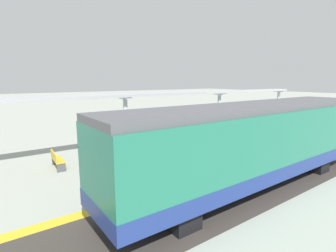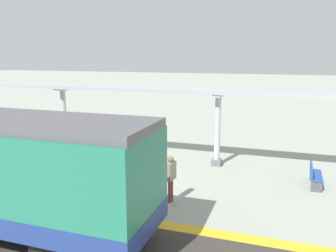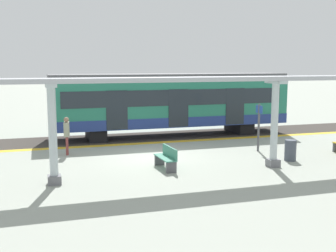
{
  "view_description": "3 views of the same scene",
  "coord_description": "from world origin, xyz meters",
  "px_view_note": "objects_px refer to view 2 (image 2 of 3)",
  "views": [
    {
      "loc": [
        -11.32,
        11.23,
        4.4
      ],
      "look_at": [
        0.96,
        2.39,
        1.7
      ],
      "focal_mm": 27.45,
      "sensor_mm": 36.0,
      "label": 1
    },
    {
      "loc": [
        -12.4,
        -7.07,
        5.09
      ],
      "look_at": [
        1.15,
        -2.45,
        2.15
      ],
      "focal_mm": 36.77,
      "sensor_mm": 36.0,
      "label": 2
    },
    {
      "loc": [
        17.44,
        -4.65,
        4.02
      ],
      "look_at": [
        1.11,
        0.4,
        1.51
      ],
      "focal_mm": 45.33,
      "sensor_mm": 36.0,
      "label": 3
    }
  ],
  "objects_px": {
    "canopy_pillar_second": "(217,130)",
    "platform_info_sign": "(11,137)",
    "trash_bin": "(38,144)",
    "passenger_waiting_near_edge": "(171,173)",
    "canopy_pillar_third": "(64,119)",
    "bench_near_end": "(314,175)",
    "bench_mid_platform": "(126,153)"
  },
  "relations": [
    {
      "from": "bench_near_end",
      "to": "passenger_waiting_near_edge",
      "type": "bearing_deg",
      "value": 124.27
    },
    {
      "from": "canopy_pillar_second",
      "to": "bench_near_end",
      "type": "relative_size",
      "value": 2.25
    },
    {
      "from": "canopy_pillar_third",
      "to": "passenger_waiting_near_edge",
      "type": "bearing_deg",
      "value": -121.36
    },
    {
      "from": "canopy_pillar_second",
      "to": "canopy_pillar_third",
      "type": "xyz_separation_m",
      "value": [
        0.0,
        8.35,
        0.0
      ]
    },
    {
      "from": "canopy_pillar_third",
      "to": "bench_near_end",
      "type": "xyz_separation_m",
      "value": [
        -1.29,
        -12.52,
        -1.28
      ]
    },
    {
      "from": "bench_near_end",
      "to": "passenger_waiting_near_edge",
      "type": "height_order",
      "value": "passenger_waiting_near_edge"
    },
    {
      "from": "canopy_pillar_second",
      "to": "trash_bin",
      "type": "xyz_separation_m",
      "value": [
        -0.72,
        9.6,
        -1.29
      ]
    },
    {
      "from": "passenger_waiting_near_edge",
      "to": "bench_mid_platform",
      "type": "bearing_deg",
      "value": 43.27
    },
    {
      "from": "canopy_pillar_second",
      "to": "bench_mid_platform",
      "type": "relative_size",
      "value": 2.23
    },
    {
      "from": "canopy_pillar_third",
      "to": "passenger_waiting_near_edge",
      "type": "xyz_separation_m",
      "value": [
        -4.64,
        -7.61,
        -0.66
      ]
    },
    {
      "from": "platform_info_sign",
      "to": "passenger_waiting_near_edge",
      "type": "bearing_deg",
      "value": -101.52
    },
    {
      "from": "canopy_pillar_third",
      "to": "trash_bin",
      "type": "height_order",
      "value": "canopy_pillar_third"
    },
    {
      "from": "bench_near_end",
      "to": "bench_mid_platform",
      "type": "xyz_separation_m",
      "value": [
        0.38,
        8.41,
        0.0
      ]
    },
    {
      "from": "trash_bin",
      "to": "platform_info_sign",
      "type": "height_order",
      "value": "platform_info_sign"
    },
    {
      "from": "bench_mid_platform",
      "to": "trash_bin",
      "type": "relative_size",
      "value": 1.73
    },
    {
      "from": "bench_near_end",
      "to": "trash_bin",
      "type": "height_order",
      "value": "trash_bin"
    },
    {
      "from": "canopy_pillar_second",
      "to": "platform_info_sign",
      "type": "relative_size",
      "value": 1.54
    },
    {
      "from": "bench_near_end",
      "to": "platform_info_sign",
      "type": "distance_m",
      "value": 13.59
    },
    {
      "from": "bench_near_end",
      "to": "trash_bin",
      "type": "distance_m",
      "value": 13.78
    },
    {
      "from": "bench_mid_platform",
      "to": "trash_bin",
      "type": "bearing_deg",
      "value": 87.95
    },
    {
      "from": "canopy_pillar_third",
      "to": "bench_near_end",
      "type": "relative_size",
      "value": 2.25
    },
    {
      "from": "passenger_waiting_near_edge",
      "to": "canopy_pillar_third",
      "type": "bearing_deg",
      "value": 58.64
    },
    {
      "from": "canopy_pillar_third",
      "to": "bench_mid_platform",
      "type": "relative_size",
      "value": 2.23
    },
    {
      "from": "bench_near_end",
      "to": "passenger_waiting_near_edge",
      "type": "distance_m",
      "value": 5.97
    },
    {
      "from": "canopy_pillar_second",
      "to": "bench_mid_platform",
      "type": "xyz_separation_m",
      "value": [
        -0.91,
        4.25,
        -1.28
      ]
    },
    {
      "from": "bench_mid_platform",
      "to": "platform_info_sign",
      "type": "bearing_deg",
      "value": 111.4
    },
    {
      "from": "platform_info_sign",
      "to": "canopy_pillar_second",
      "type": "bearing_deg",
      "value": -72.71
    },
    {
      "from": "canopy_pillar_second",
      "to": "platform_info_sign",
      "type": "height_order",
      "value": "canopy_pillar_second"
    },
    {
      "from": "bench_mid_platform",
      "to": "trash_bin",
      "type": "xyz_separation_m",
      "value": [
        0.19,
        5.35,
        -0.0
      ]
    },
    {
      "from": "canopy_pillar_third",
      "to": "bench_mid_platform",
      "type": "distance_m",
      "value": 4.4
    },
    {
      "from": "bench_mid_platform",
      "to": "trash_bin",
      "type": "height_order",
      "value": "trash_bin"
    },
    {
      "from": "trash_bin",
      "to": "canopy_pillar_third",
      "type": "bearing_deg",
      "value": -59.91
    }
  ]
}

